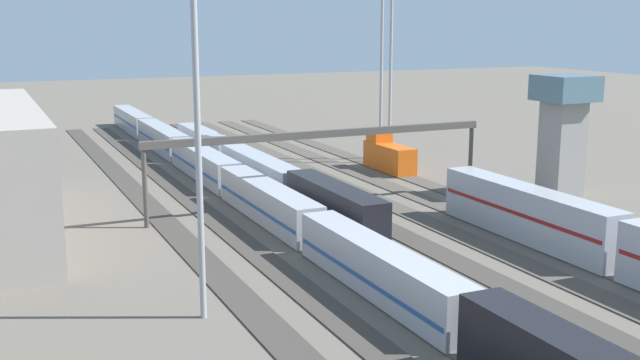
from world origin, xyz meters
name	(u,v)px	position (x,y,z in m)	size (l,w,h in m)	color
ground_plane	(300,196)	(0.00, 0.00, 0.00)	(400.00, 400.00, 0.00)	#60594F
track_bed_0	(425,183)	(0.00, -17.50, 0.06)	(140.00, 2.80, 0.12)	#4C443D
track_bed_1	(391,187)	(0.00, -12.50, 0.06)	(140.00, 2.80, 0.12)	#4C443D
track_bed_2	(356,190)	(0.00, -7.50, 0.06)	(140.00, 2.80, 0.12)	#4C443D
track_bed_3	(319,194)	(0.00, -2.50, 0.06)	(140.00, 2.80, 0.12)	#3D3833
track_bed_4	(280,198)	(0.00, 2.50, 0.06)	(140.00, 2.80, 0.12)	#4C443D
track_bed_5	(240,202)	(0.00, 7.50, 0.06)	(140.00, 2.80, 0.12)	#4C443D
track_bed_6	(197,206)	(0.00, 12.50, 0.06)	(140.00, 2.80, 0.12)	#3D3833
track_bed_7	(153,210)	(0.00, 17.50, 0.06)	(140.00, 2.80, 0.12)	#3D3833
train_on_track_1	(624,247)	(-38.18, -12.50, 2.63)	(47.20, 3.06, 5.00)	#A8AAB2
train_on_track_0	(388,155)	(9.72, -17.50, 2.16)	(10.00, 3.00, 5.00)	#D85914
train_on_track_5	(226,177)	(4.94, 7.50, 2.05)	(139.00, 3.06, 4.40)	black
train_on_track_4	(254,168)	(8.93, 2.50, 2.10)	(66.40, 3.06, 4.40)	black
light_mast_0	(391,27)	(15.17, -20.66, 19.71)	(2.80, 0.70, 31.59)	#9EA0A5
light_mast_1	(195,35)	(-32.50, 21.01, 19.68)	(2.80, 0.70, 31.54)	#9EA0A5
light_mast_2	(382,41)	(18.33, -20.89, 17.59)	(2.80, 0.70, 27.68)	#9EA0A5
signal_gantry	(323,140)	(-6.66, 0.00, 7.73)	(0.70, 40.00, 8.80)	#4C4742
control_tower	(563,126)	(-12.31, -28.54, 8.35)	(6.00, 6.00, 14.34)	gray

